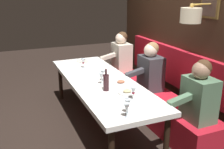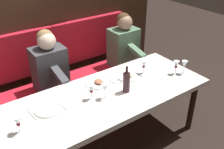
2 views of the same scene
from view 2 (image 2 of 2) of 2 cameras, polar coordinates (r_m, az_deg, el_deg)
dining_table at (r=2.67m, az=-5.12°, el=-6.95°), size 0.90×2.71×0.74m
banquette_bench at (r=3.59m, az=-12.14°, el=-5.68°), size 0.52×2.91×0.45m
back_wall_panel at (r=3.61m, az=-17.87°, el=13.89°), size 0.59×4.11×2.90m
diner_nearest at (r=3.80m, az=2.60°, el=7.23°), size 0.60×0.40×0.79m
diner_near at (r=3.28m, az=-13.71°, el=2.50°), size 0.60×0.40×0.79m
place_setting_1 at (r=3.02m, az=3.57°, el=-0.42°), size 0.24×0.32×0.05m
place_setting_2 at (r=2.89m, az=-2.94°, el=-1.87°), size 0.24×0.32×0.05m
place_setting_3 at (r=2.57m, az=-14.06°, el=-7.61°), size 0.24×0.32×0.01m
wine_glass_0 at (r=2.61m, az=-4.61°, el=-3.22°), size 0.07×0.07×0.16m
wine_glass_1 at (r=2.34m, az=-20.10°, el=-9.73°), size 0.07×0.07×0.16m
wine_glass_2 at (r=3.08m, az=7.03°, el=2.20°), size 0.07×0.07×0.16m
wine_glass_3 at (r=3.15m, az=13.98°, el=2.09°), size 0.07×0.07×0.16m
wine_glass_4 at (r=2.61m, az=-1.63°, el=-3.06°), size 0.07×0.07×0.16m
wine_glass_5 at (r=3.17m, az=15.70°, el=2.13°), size 0.07×0.07×0.16m
wine_bottle at (r=2.72m, az=3.20°, el=-1.66°), size 0.08×0.08×0.30m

